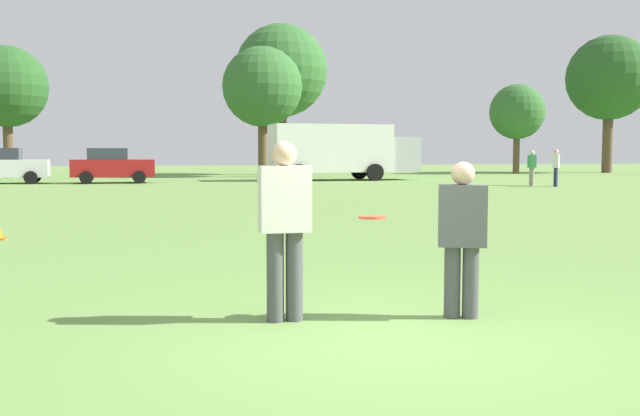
{
  "coord_description": "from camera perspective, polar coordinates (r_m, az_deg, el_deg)",
  "views": [
    {
      "loc": [
        -1.97,
        -5.77,
        1.59
      ],
      "look_at": [
        -0.35,
        1.46,
        1.02
      ],
      "focal_mm": 40.56,
      "sensor_mm": 36.0,
      "label": 1
    }
  ],
  "objects": [
    {
      "name": "tree_east_birch",
      "position": [
        49.83,
        -23.51,
        8.75
      ],
      "size": [
        5.09,
        5.09,
        8.27
      ],
      "color": "brown",
      "rests_on": "ground"
    },
    {
      "name": "parked_car_center",
      "position": [
        39.31,
        -16.12,
        3.25
      ],
      "size": [
        4.29,
        2.39,
        1.82
      ],
      "color": "maroon",
      "rests_on": "ground"
    },
    {
      "name": "box_truck",
      "position": [
        41.6,
        1.68,
        4.62
      ],
      "size": [
        8.62,
        3.31,
        3.18
      ],
      "color": "white",
      "rests_on": "ground"
    },
    {
      "name": "player_thrower",
      "position": [
        6.79,
        -2.81,
        -0.97
      ],
      "size": [
        0.47,
        0.27,
        1.7
      ],
      "color": "#4C4C51",
      "rests_on": "ground"
    },
    {
      "name": "bystander_sideline_watcher",
      "position": [
        36.36,
        16.37,
        3.23
      ],
      "size": [
        0.32,
        0.5,
        1.7
      ],
      "color": "gray",
      "rests_on": "ground"
    },
    {
      "name": "parked_car_mid_left",
      "position": [
        40.43,
        -23.66,
        3.08
      ],
      "size": [
        4.29,
        2.39,
        1.82
      ],
      "color": "silver",
      "rests_on": "ground"
    },
    {
      "name": "frisbee",
      "position": [
        6.92,
        4.15,
        -0.73
      ],
      "size": [
        0.27,
        0.27,
        0.03
      ],
      "color": "#E54C33"
    },
    {
      "name": "tree_far_east_pine",
      "position": [
        52.87,
        -3.08,
        10.73
      ],
      "size": [
        6.65,
        6.65,
        10.8
      ],
      "color": "brown",
      "rests_on": "ground"
    },
    {
      "name": "tree_horizon_center",
      "position": [
        61.79,
        21.86,
        9.48
      ],
      "size": [
        6.62,
        6.62,
        10.76
      ],
      "color": "brown",
      "rests_on": "ground"
    },
    {
      "name": "tree_east_oak",
      "position": [
        47.86,
        -4.57,
        9.48
      ],
      "size": [
        5.23,
        5.23,
        8.5
      ],
      "color": "brown",
      "rests_on": "ground"
    },
    {
      "name": "ground_plane",
      "position": [
        6.31,
        6.1,
        -10.27
      ],
      "size": [
        169.37,
        169.37,
        0.0
      ],
      "primitive_type": "plane",
      "color": "#6B9347"
    },
    {
      "name": "bystander_far_jogger",
      "position": [
        35.58,
        18.12,
        3.19
      ],
      "size": [
        0.51,
        0.55,
        1.74
      ],
      "color": "#1E234C",
      "rests_on": "ground"
    },
    {
      "name": "tree_far_west_pine",
      "position": [
        56.58,
        15.29,
        7.31
      ],
      "size": [
        4.13,
        4.13,
        6.72
      ],
      "color": "brown",
      "rests_on": "ground"
    },
    {
      "name": "player_defender",
      "position": [
        7.06,
        11.15,
        -1.8
      ],
      "size": [
        0.52,
        0.4,
        1.51
      ],
      "color": "#4C4C51",
      "rests_on": "ground"
    }
  ]
}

